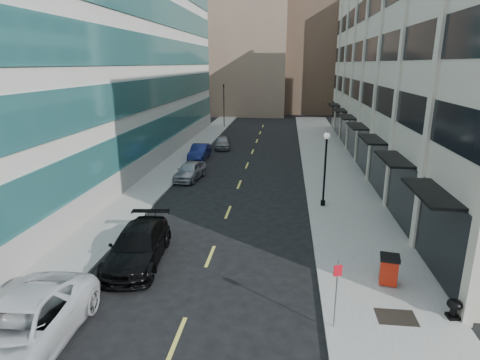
% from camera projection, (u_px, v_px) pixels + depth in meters
% --- Properties ---
extents(sidewalk_right, '(5.00, 80.00, 0.15)m').
position_uv_depth(sidewalk_right, '(339.00, 187.00, 29.90)').
color(sidewalk_right, gray).
rests_on(sidewalk_right, ground).
extents(sidewalk_left, '(3.00, 80.00, 0.15)m').
position_uv_depth(sidewalk_left, '(157.00, 181.00, 31.44)').
color(sidewalk_left, gray).
rests_on(sidewalk_left, ground).
extents(building_right, '(15.30, 46.50, 18.25)m').
position_uv_depth(building_right, '(453.00, 63.00, 33.03)').
color(building_right, '#B1A996').
rests_on(building_right, ground).
extents(building_left, '(16.14, 46.00, 20.00)m').
position_uv_depth(building_left, '(74.00, 51.00, 36.39)').
color(building_left, silver).
rests_on(building_left, ground).
extents(skyline_tan_near, '(14.00, 18.00, 28.00)m').
position_uv_depth(skyline_tan_near, '(248.00, 34.00, 73.04)').
color(skyline_tan_near, '#836D56').
rests_on(skyline_tan_near, ground).
extents(skyline_brown, '(12.00, 16.00, 34.00)m').
position_uv_depth(skyline_brown, '(314.00, 18.00, 74.69)').
color(skyline_brown, brown).
rests_on(skyline_brown, ground).
extents(skyline_tan_far, '(12.00, 14.00, 22.00)m').
position_uv_depth(skyline_tan_far, '(205.00, 53.00, 84.52)').
color(skyline_tan_far, '#836D56').
rests_on(skyline_tan_far, ground).
extents(skyline_stone, '(10.00, 14.00, 20.00)m').
position_uv_depth(skyline_stone, '(372.00, 57.00, 69.83)').
color(skyline_stone, '#B1A996').
rests_on(skyline_stone, ground).
extents(grate_far, '(1.40, 1.00, 0.01)m').
position_uv_depth(grate_far, '(396.00, 317.00, 14.41)').
color(grate_far, black).
rests_on(grate_far, sidewalk_right).
extents(road_centerline, '(0.15, 68.20, 0.01)m').
position_uv_depth(road_centerline, '(234.00, 197.00, 27.88)').
color(road_centerline, '#D8CC4C').
rests_on(road_centerline, ground).
extents(traffic_signal, '(0.66, 0.66, 6.98)m').
position_uv_depth(traffic_signal, '(224.00, 87.00, 56.45)').
color(traffic_signal, black).
rests_on(traffic_signal, ground).
extents(car_white_van, '(3.17, 6.46, 1.76)m').
position_uv_depth(car_white_van, '(19.00, 330.00, 12.60)').
color(car_white_van, silver).
rests_on(car_white_van, ground).
extents(car_black_pickup, '(2.82, 5.87, 1.65)m').
position_uv_depth(car_black_pickup, '(138.00, 246.00, 18.52)').
color(car_black_pickup, black).
rests_on(car_black_pickup, ground).
extents(car_silver_sedan, '(2.20, 4.36, 1.43)m').
position_uv_depth(car_silver_sedan, '(190.00, 171.00, 31.95)').
color(car_silver_sedan, '#97989F').
rests_on(car_silver_sedan, ground).
extents(car_blue_sedan, '(1.55, 4.32, 1.42)m').
position_uv_depth(car_blue_sedan, '(200.00, 152.00, 38.71)').
color(car_blue_sedan, '#151D52').
rests_on(car_blue_sedan, ground).
extents(car_grey_sedan, '(2.06, 4.08, 1.33)m').
position_uv_depth(car_grey_sedan, '(223.00, 142.00, 43.62)').
color(car_grey_sedan, gray).
rests_on(car_grey_sedan, ground).
extents(trash_bin, '(0.89, 0.93, 1.25)m').
position_uv_depth(trash_bin, '(389.00, 269.00, 16.45)').
color(trash_bin, '#B41D0C').
rests_on(trash_bin, sidewalk_right).
extents(lamppost, '(0.40, 0.40, 4.83)m').
position_uv_depth(lamppost, '(325.00, 162.00, 25.00)').
color(lamppost, black).
rests_on(lamppost, sidewalk_right).
extents(sign_post, '(0.29, 0.12, 2.55)m').
position_uv_depth(sign_post, '(337.00, 285.00, 13.44)').
color(sign_post, slate).
rests_on(sign_post, sidewalk_right).
extents(urn_planter, '(0.53, 0.53, 0.74)m').
position_uv_depth(urn_planter, '(454.00, 307.00, 14.26)').
color(urn_planter, black).
rests_on(urn_planter, sidewalk_right).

